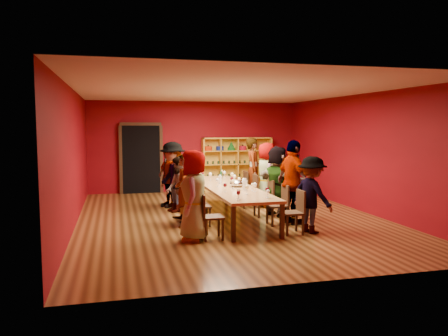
% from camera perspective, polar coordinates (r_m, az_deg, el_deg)
% --- Properties ---
extents(room_shell, '(7.10, 9.10, 3.04)m').
position_cam_1_polar(room_shell, '(10.32, 0.69, 1.71)').
color(room_shell, '#503115').
rests_on(room_shell, ground).
extents(tasting_table, '(1.10, 4.50, 0.75)m').
position_cam_1_polar(tasting_table, '(10.40, 0.68, -2.70)').
color(tasting_table, '#AC7B48').
rests_on(tasting_table, ground).
extents(doorway, '(1.40, 0.17, 2.30)m').
position_cam_1_polar(doorway, '(14.45, -10.77, 1.19)').
color(doorway, black).
rests_on(doorway, ground).
extents(shelving_unit, '(2.40, 0.40, 1.80)m').
position_cam_1_polar(shelving_unit, '(14.88, 1.66, 0.87)').
color(shelving_unit, gold).
rests_on(shelving_unit, ground).
extents(chair_person_left_0, '(0.42, 0.42, 0.89)m').
position_cam_1_polar(chair_person_left_0, '(8.45, -2.10, -6.01)').
color(chair_person_left_0, black).
rests_on(chair_person_left_0, ground).
extents(person_left_0, '(0.66, 0.94, 1.73)m').
position_cam_1_polar(person_left_0, '(8.33, -3.95, -3.59)').
color(person_left_0, '#CD8999').
rests_on(person_left_0, ground).
extents(chair_person_left_1, '(0.42, 0.42, 0.89)m').
position_cam_1_polar(chair_person_left_1, '(9.57, -3.55, -4.66)').
color(chair_person_left_1, black).
rests_on(chair_person_left_1, ground).
extents(person_left_1, '(0.54, 0.66, 1.60)m').
position_cam_1_polar(person_left_1, '(9.48, -5.26, -2.92)').
color(person_left_1, '#121433').
rests_on(person_left_1, ground).
extents(chair_person_left_2, '(0.42, 0.42, 0.89)m').
position_cam_1_polar(chair_person_left_2, '(10.04, -4.06, -4.18)').
color(chair_person_left_2, black).
rests_on(chair_person_left_2, ground).
extents(person_left_2, '(0.50, 0.78, 1.51)m').
position_cam_1_polar(person_left_2, '(9.95, -5.87, -2.77)').
color(person_left_2, '#516FA8').
rests_on(person_left_2, ground).
extents(chair_person_left_3, '(0.42, 0.42, 0.89)m').
position_cam_1_polar(chair_person_left_3, '(11.25, -5.16, -3.15)').
color(chair_person_left_3, black).
rests_on(chair_person_left_3, ground).
extents(person_left_3, '(0.81, 1.25, 1.79)m').
position_cam_1_polar(person_left_3, '(11.16, -6.70, -1.16)').
color(person_left_3, '#161D3C').
rests_on(person_left_3, ground).
extents(chair_person_left_4, '(0.42, 0.42, 0.89)m').
position_cam_1_polar(chair_person_left_4, '(11.94, -5.68, -2.65)').
color(chair_person_left_4, black).
rests_on(chair_person_left_4, ground).
extents(person_left_4, '(0.76, 1.03, 1.60)m').
position_cam_1_polar(person_left_4, '(11.86, -7.29, -1.24)').
color(person_left_4, silver).
rests_on(person_left_4, ground).
extents(chair_person_right_0, '(0.42, 0.42, 0.89)m').
position_cam_1_polar(chair_person_right_0, '(9.00, 9.35, -5.37)').
color(chair_person_right_0, black).
rests_on(chair_person_right_0, ground).
extents(person_right_0, '(0.75, 1.10, 1.57)m').
position_cam_1_polar(person_right_0, '(9.10, 11.41, -3.44)').
color(person_right_0, '#454549').
rests_on(person_right_0, ground).
extents(chair_person_right_1, '(0.42, 0.42, 0.89)m').
position_cam_1_polar(chair_person_right_1, '(9.76, 7.39, -4.49)').
color(chair_person_right_1, black).
rests_on(chair_person_right_1, ground).
extents(person_right_1, '(0.70, 1.18, 1.88)m').
position_cam_1_polar(person_right_1, '(9.81, 9.02, -1.85)').
color(person_right_1, '#141A39').
rests_on(person_right_1, ground).
extents(chair_person_right_2, '(0.42, 0.42, 0.89)m').
position_cam_1_polar(chair_person_right_2, '(10.61, 5.59, -3.68)').
color(chair_person_right_2, black).
rests_on(chair_person_right_2, ground).
extents(person_right_2, '(0.97, 1.64, 1.71)m').
position_cam_1_polar(person_right_2, '(10.65, 7.01, -1.71)').
color(person_right_2, '#5975B7').
rests_on(person_right_2, ground).
extents(chair_person_right_3, '(0.42, 0.42, 0.89)m').
position_cam_1_polar(chair_person_right_3, '(11.73, 3.62, -2.78)').
color(chair_person_right_3, black).
rests_on(chair_person_right_3, ground).
extents(person_right_3, '(0.56, 0.90, 1.74)m').
position_cam_1_polar(person_right_3, '(11.82, 5.58, -0.90)').
color(person_right_3, pink).
rests_on(person_right_3, ground).
extents(chair_person_right_4, '(0.42, 0.42, 0.89)m').
position_cam_1_polar(chair_person_right_4, '(12.58, 2.37, -2.21)').
color(chair_person_right_4, black).
rests_on(chair_person_right_4, ground).
extents(person_right_4, '(0.68, 0.79, 1.85)m').
position_cam_1_polar(person_right_4, '(12.63, 3.83, -0.23)').
color(person_right_4, '#5682B0').
rests_on(person_right_4, ground).
extents(wine_glass_0, '(0.08, 0.08, 0.20)m').
position_cam_1_polar(wine_glass_0, '(11.15, 1.37, -1.14)').
color(wine_glass_0, white).
rests_on(wine_glass_0, tasting_table).
extents(wine_glass_1, '(0.09, 0.09, 0.22)m').
position_cam_1_polar(wine_glass_1, '(9.99, 1.18, -1.84)').
color(wine_glass_1, white).
rests_on(wine_glass_1, tasting_table).
extents(wine_glass_2, '(0.08, 0.08, 0.20)m').
position_cam_1_polar(wine_glass_2, '(10.55, 1.98, -1.52)').
color(wine_glass_2, white).
rests_on(wine_glass_2, tasting_table).
extents(wine_glass_3, '(0.08, 0.08, 0.19)m').
position_cam_1_polar(wine_glass_3, '(11.95, -2.82, -0.73)').
color(wine_glass_3, white).
rests_on(wine_glass_3, tasting_table).
extents(wine_glass_4, '(0.08, 0.08, 0.19)m').
position_cam_1_polar(wine_glass_4, '(10.71, 1.02, -1.44)').
color(wine_glass_4, white).
rests_on(wine_glass_4, tasting_table).
extents(wine_glass_5, '(0.08, 0.08, 0.21)m').
position_cam_1_polar(wine_glass_5, '(10.30, -0.85, -1.66)').
color(wine_glass_5, white).
rests_on(wine_glass_5, tasting_table).
extents(wine_glass_6, '(0.08, 0.08, 0.19)m').
position_cam_1_polar(wine_glass_6, '(8.44, 1.88, -3.31)').
color(wine_glass_6, white).
rests_on(wine_glass_6, tasting_table).
extents(wine_glass_7, '(0.09, 0.09, 0.22)m').
position_cam_1_polar(wine_glass_7, '(12.21, -3.00, -0.50)').
color(wine_glass_7, white).
rests_on(wine_glass_7, tasting_table).
extents(wine_glass_8, '(0.09, 0.09, 0.22)m').
position_cam_1_polar(wine_glass_8, '(11.47, 1.07, -0.89)').
color(wine_glass_8, white).
rests_on(wine_glass_8, tasting_table).
extents(wine_glass_9, '(0.08, 0.08, 0.20)m').
position_cam_1_polar(wine_glass_9, '(9.48, 0.14, -2.30)').
color(wine_glass_9, white).
rests_on(wine_glass_9, tasting_table).
extents(wine_glass_10, '(0.08, 0.08, 0.21)m').
position_cam_1_polar(wine_glass_10, '(9.15, 3.01, -2.56)').
color(wine_glass_10, white).
rests_on(wine_glass_10, tasting_table).
extents(wine_glass_11, '(0.08, 0.08, 0.21)m').
position_cam_1_polar(wine_glass_11, '(9.53, 4.06, -2.24)').
color(wine_glass_11, white).
rests_on(wine_glass_11, tasting_table).
extents(wine_glass_12, '(0.08, 0.08, 0.20)m').
position_cam_1_polar(wine_glass_12, '(10.41, 2.58, -1.62)').
color(wine_glass_12, white).
rests_on(wine_glass_12, tasting_table).
extents(wine_glass_13, '(0.07, 0.07, 0.18)m').
position_cam_1_polar(wine_glass_13, '(8.72, 5.76, -3.11)').
color(wine_glass_13, white).
rests_on(wine_glass_13, tasting_table).
extents(wine_glass_14, '(0.08, 0.08, 0.20)m').
position_cam_1_polar(wine_glass_14, '(12.34, -0.31, -0.50)').
color(wine_glass_14, white).
rests_on(wine_glass_14, tasting_table).
extents(wine_glass_15, '(0.07, 0.07, 0.18)m').
position_cam_1_polar(wine_glass_15, '(9.69, 3.73, -2.25)').
color(wine_glass_15, white).
rests_on(wine_glass_15, tasting_table).
extents(wine_glass_16, '(0.09, 0.09, 0.21)m').
position_cam_1_polar(wine_glass_16, '(11.54, -1.80, -0.86)').
color(wine_glass_16, white).
rests_on(wine_glass_16, tasting_table).
extents(wine_glass_17, '(0.08, 0.08, 0.20)m').
position_cam_1_polar(wine_glass_17, '(12.07, 0.05, -0.64)').
color(wine_glass_17, white).
rests_on(wine_glass_17, tasting_table).
extents(wine_glass_18, '(0.09, 0.09, 0.22)m').
position_cam_1_polar(wine_glass_18, '(8.79, 5.68, -2.87)').
color(wine_glass_18, white).
rests_on(wine_glass_18, tasting_table).
extents(wine_glass_19, '(0.08, 0.08, 0.20)m').
position_cam_1_polar(wine_glass_19, '(8.63, 1.94, -3.05)').
color(wine_glass_19, white).
rests_on(wine_glass_19, tasting_table).
extents(spittoon_bowl, '(0.32, 0.32, 0.18)m').
position_cam_1_polar(spittoon_bowl, '(10.34, 1.62, -2.05)').
color(spittoon_bowl, '#B2B4B9').
rests_on(spittoon_bowl, tasting_table).
extents(carafe_a, '(0.10, 0.10, 0.23)m').
position_cam_1_polar(carafe_a, '(10.82, -0.52, -1.55)').
color(carafe_a, white).
rests_on(carafe_a, tasting_table).
extents(carafe_b, '(0.13, 0.13, 0.27)m').
position_cam_1_polar(carafe_b, '(9.76, 2.76, -2.21)').
color(carafe_b, white).
rests_on(carafe_b, tasting_table).
extents(wine_bottle, '(0.08, 0.08, 0.30)m').
position_cam_1_polar(wine_bottle, '(11.78, -0.39, -0.93)').
color(wine_bottle, '#14391C').
rests_on(wine_bottle, tasting_table).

